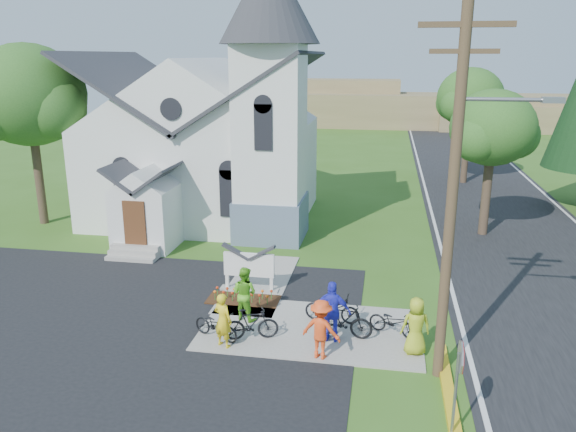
% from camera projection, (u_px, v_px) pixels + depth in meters
% --- Properties ---
extents(ground, '(120.00, 120.00, 0.00)m').
position_uv_depth(ground, '(262.00, 333.00, 17.83)').
color(ground, '#37601B').
rests_on(ground, ground).
extents(parking_lot, '(20.00, 16.00, 0.02)m').
position_uv_depth(parking_lot, '(24.00, 345.00, 17.10)').
color(parking_lot, black).
rests_on(parking_lot, ground).
extents(road, '(8.00, 90.00, 0.02)m').
position_uv_depth(road, '(502.00, 219.00, 30.36)').
color(road, black).
rests_on(road, ground).
extents(sidewalk, '(7.00, 4.00, 0.05)m').
position_uv_depth(sidewalk, '(311.00, 329.00, 18.04)').
color(sidewalk, gray).
rests_on(sidewalk, ground).
extents(church, '(12.35, 12.00, 13.00)m').
position_uv_depth(church, '(210.00, 121.00, 29.12)').
color(church, silver).
rests_on(church, ground).
extents(church_sign, '(2.20, 0.40, 1.70)m').
position_uv_depth(church_sign, '(249.00, 265.00, 20.78)').
color(church_sign, gray).
rests_on(church_sign, ground).
extents(flower_bed, '(2.60, 1.10, 0.07)m').
position_uv_depth(flower_bed, '(244.00, 300.00, 20.20)').
color(flower_bed, '#371A0F').
rests_on(flower_bed, ground).
extents(utility_pole, '(3.45, 0.28, 10.00)m').
position_uv_depth(utility_pole, '(456.00, 184.00, 14.03)').
color(utility_pole, '#4C3B26').
rests_on(utility_pole, ground).
extents(stop_sign, '(0.11, 0.76, 2.48)m').
position_uv_depth(stop_sign, '(459.00, 370.00, 12.46)').
color(stop_sign, gray).
rests_on(stop_sign, ground).
extents(tree_lot_corner, '(5.60, 5.60, 9.15)m').
position_uv_depth(tree_lot_corner, '(29.00, 95.00, 27.81)').
color(tree_lot_corner, '#392C1F').
rests_on(tree_lot_corner, ground).
extents(tree_road_near, '(4.00, 4.00, 7.05)m').
position_uv_depth(tree_road_near, '(493.00, 129.00, 26.34)').
color(tree_road_near, '#392C1F').
rests_on(tree_road_near, ground).
extents(tree_road_mid, '(4.40, 4.40, 7.80)m').
position_uv_depth(tree_road_mid, '(470.00, 98.00, 37.46)').
color(tree_road_mid, '#392C1F').
rests_on(tree_road_mid, ground).
extents(distant_hills, '(61.00, 10.00, 5.60)m').
position_uv_depth(distant_hills, '(386.00, 108.00, 70.01)').
color(distant_hills, olive).
rests_on(distant_hills, ground).
extents(cyclist_0, '(0.73, 0.62, 1.71)m').
position_uv_depth(cyclist_0, '(223.00, 320.00, 16.74)').
color(cyclist_0, yellow).
rests_on(cyclist_0, sidewalk).
extents(bike_0, '(1.76, 1.20, 0.87)m').
position_uv_depth(bike_0, '(216.00, 325.00, 17.31)').
color(bike_0, black).
rests_on(bike_0, sidewalk).
extents(cyclist_1, '(1.07, 0.96, 1.82)m').
position_uv_depth(cyclist_1, '(245.00, 293.00, 18.49)').
color(cyclist_1, '#5CB722').
rests_on(cyclist_1, sidewalk).
extents(bike_1, '(1.76, 0.95, 1.02)m').
position_uv_depth(bike_1, '(251.00, 324.00, 17.24)').
color(bike_1, black).
rests_on(bike_1, sidewalk).
extents(cyclist_2, '(1.15, 0.51, 1.93)m').
position_uv_depth(cyclist_2, '(332.00, 312.00, 17.03)').
color(cyclist_2, '#2B2FD8').
rests_on(cyclist_2, sidewalk).
extents(bike_2, '(1.87, 0.82, 0.95)m').
position_uv_depth(bike_2, '(332.00, 308.00, 18.40)').
color(bike_2, black).
rests_on(bike_2, sidewalk).
extents(cyclist_3, '(1.28, 0.92, 1.78)m').
position_uv_depth(cyclist_3, '(321.00, 329.00, 16.10)').
color(cyclist_3, '#F64B1B').
rests_on(cyclist_3, sidewalk).
extents(bike_3, '(1.87, 0.72, 1.10)m').
position_uv_depth(bike_3, '(343.00, 321.00, 17.38)').
color(bike_3, black).
rests_on(bike_3, sidewalk).
extents(cyclist_4, '(0.95, 0.71, 1.76)m').
position_uv_depth(cyclist_4, '(416.00, 326.00, 16.31)').
color(cyclist_4, '#A6B822').
rests_on(cyclist_4, sidewalk).
extents(bike_4, '(1.74, 1.19, 0.87)m').
position_uv_depth(bike_4, '(394.00, 322.00, 17.53)').
color(bike_4, black).
rests_on(bike_4, sidewalk).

